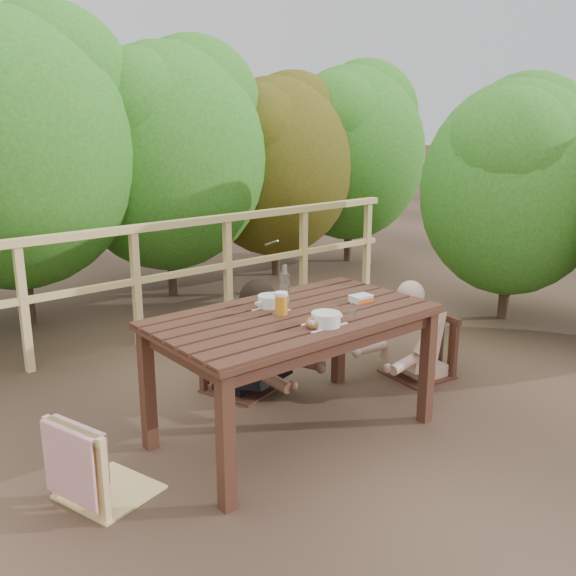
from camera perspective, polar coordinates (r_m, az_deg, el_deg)
ground at (r=4.01m, az=0.47°, el=-12.67°), size 60.00×60.00×0.00m
table at (r=3.85m, az=0.48°, el=-7.74°), size 1.61×0.91×0.75m
chair_left at (r=3.37m, az=-15.94°, el=-10.88°), size 0.52×0.52×0.85m
chair_far at (r=4.45m, az=-4.10°, el=-3.36°), size 0.57×0.57×0.92m
chair_right at (r=4.77m, az=11.55°, el=-2.75°), size 0.47×0.47×0.86m
woman at (r=4.42m, az=-4.29°, el=-1.45°), size 0.65×0.72×1.22m
diner_right at (r=4.74m, az=11.89°, el=-0.69°), size 0.65×0.55×1.21m
railing at (r=5.41m, az=-13.22°, el=0.13°), size 5.60×0.10×1.01m
hedge_row at (r=6.50m, az=-15.62°, el=14.87°), size 6.60×1.60×3.80m
soup_near at (r=3.49m, az=3.35°, el=-2.88°), size 0.27×0.27×0.09m
soup_far at (r=3.83m, az=-1.55°, el=-1.25°), size 0.25×0.25×0.08m
bread_roll at (r=3.48m, az=2.55°, el=-3.04°), size 0.13×0.10×0.08m
beer_glass at (r=3.68m, az=-0.60°, el=-1.46°), size 0.07×0.07×0.14m
bottle at (r=3.86m, az=-0.29°, el=0.19°), size 0.06×0.06×0.25m
tumbler at (r=3.60m, az=5.53°, el=-2.50°), size 0.06×0.06×0.07m
butter_tub at (r=3.96m, az=6.44°, el=-1.01°), size 0.14×0.10×0.06m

